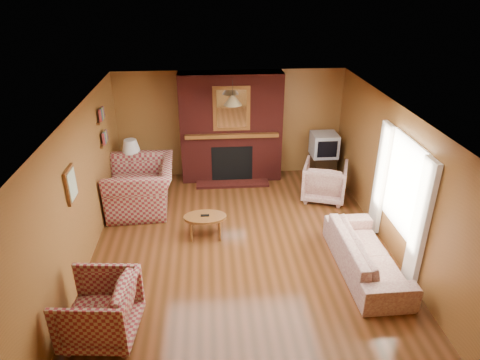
{
  "coord_description": "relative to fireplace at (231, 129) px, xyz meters",
  "views": [
    {
      "loc": [
        -0.5,
        -5.88,
        4.26
      ],
      "look_at": [
        0.01,
        0.6,
        1.09
      ],
      "focal_mm": 32.0,
      "sensor_mm": 36.0,
      "label": 1
    }
  ],
  "objects": [
    {
      "name": "floor",
      "position": [
        0.0,
        -2.98,
        -1.18
      ],
      "size": [
        6.5,
        6.5,
        0.0
      ],
      "primitive_type": "plane",
      "color": "#43240E",
      "rests_on": "ground"
    },
    {
      "name": "ceiling",
      "position": [
        0.0,
        -2.98,
        1.22
      ],
      "size": [
        6.5,
        6.5,
        0.0
      ],
      "primitive_type": "plane",
      "rotation": [
        3.14,
        0.0,
        0.0
      ],
      "color": "silver",
      "rests_on": "wall_back"
    },
    {
      "name": "wall_back",
      "position": [
        0.0,
        0.27,
        0.02
      ],
      "size": [
        6.5,
        0.0,
        6.5
      ],
      "primitive_type": "plane",
      "rotation": [
        1.57,
        0.0,
        0.0
      ],
      "color": "#925C2D",
      "rests_on": "floor"
    },
    {
      "name": "wall_left",
      "position": [
        -2.5,
        -2.98,
        0.02
      ],
      "size": [
        0.0,
        6.5,
        6.5
      ],
      "primitive_type": "plane",
      "rotation": [
        1.57,
        0.0,
        1.57
      ],
      "color": "#925C2D",
      "rests_on": "floor"
    },
    {
      "name": "wall_right",
      "position": [
        2.5,
        -2.98,
        0.02
      ],
      "size": [
        0.0,
        6.5,
        6.5
      ],
      "primitive_type": "plane",
      "rotation": [
        1.57,
        0.0,
        -1.57
      ],
      "color": "#925C2D",
      "rests_on": "floor"
    },
    {
      "name": "fireplace",
      "position": [
        0.0,
        0.0,
        0.0
      ],
      "size": [
        2.2,
        0.82,
        2.4
      ],
      "color": "#491410",
      "rests_on": "floor"
    },
    {
      "name": "window_right",
      "position": [
        2.45,
        -3.18,
        -0.06
      ],
      "size": [
        0.1,
        1.85,
        2.0
      ],
      "color": "beige",
      "rests_on": "wall_right"
    },
    {
      "name": "bookshelf",
      "position": [
        -2.44,
        -1.08,
        0.48
      ],
      "size": [
        0.09,
        0.55,
        0.71
      ],
      "color": "brown",
      "rests_on": "wall_left"
    },
    {
      "name": "botanical_print",
      "position": [
        -2.47,
        -3.28,
        0.37
      ],
      "size": [
        0.05,
        0.4,
        0.5
      ],
      "color": "brown",
      "rests_on": "wall_left"
    },
    {
      "name": "pendant_light",
      "position": [
        0.0,
        -0.68,
        0.82
      ],
      "size": [
        0.36,
        0.36,
        0.48
      ],
      "color": "black",
      "rests_on": "ceiling"
    },
    {
      "name": "plaid_loveseat",
      "position": [
        -1.85,
        -1.24,
        -0.71
      ],
      "size": [
        1.34,
        1.52,
        0.95
      ],
      "primitive_type": "imported",
      "rotation": [
        0.0,
        0.0,
        -1.52
      ],
      "color": "maroon",
      "rests_on": "floor"
    },
    {
      "name": "plaid_armchair",
      "position": [
        -1.95,
        -4.61,
        -0.76
      ],
      "size": [
        1.01,
        0.99,
        0.84
      ],
      "primitive_type": "imported",
      "rotation": [
        0.0,
        0.0,
        -1.67
      ],
      "color": "maroon",
      "rests_on": "floor"
    },
    {
      "name": "floral_sofa",
      "position": [
        1.9,
        -3.56,
        -0.88
      ],
      "size": [
        0.83,
        2.07,
        0.6
      ],
      "primitive_type": "imported",
      "rotation": [
        0.0,
        0.0,
        1.58
      ],
      "color": "beige",
      "rests_on": "floor"
    },
    {
      "name": "floral_armchair",
      "position": [
        1.85,
        -1.14,
        -0.79
      ],
      "size": [
        1.09,
        1.1,
        0.79
      ],
      "primitive_type": "imported",
      "rotation": [
        0.0,
        0.0,
        2.8
      ],
      "color": "beige",
      "rests_on": "floor"
    },
    {
      "name": "coffee_table",
      "position": [
        -0.61,
        -2.4,
        -0.82
      ],
      "size": [
        0.75,
        0.47,
        0.44
      ],
      "color": "brown",
      "rests_on": "floor"
    },
    {
      "name": "side_table",
      "position": [
        -2.1,
        -0.53,
        -0.9
      ],
      "size": [
        0.45,
        0.45,
        0.56
      ],
      "primitive_type": "cube",
      "rotation": [
        0.0,
        0.0,
        0.09
      ],
      "color": "brown",
      "rests_on": "floor"
    },
    {
      "name": "table_lamp",
      "position": [
        -2.1,
        -0.53,
        -0.27
      ],
      "size": [
        0.38,
        0.38,
        0.63
      ],
      "color": "white",
      "rests_on": "side_table"
    },
    {
      "name": "tv_stand",
      "position": [
        2.05,
        -0.18,
        -0.9
      ],
      "size": [
        0.56,
        0.51,
        0.56
      ],
      "primitive_type": "cube",
      "rotation": [
        0.0,
        0.0,
        0.1
      ],
      "color": "black",
      "rests_on": "floor"
    },
    {
      "name": "crt_tv",
      "position": [
        2.05,
        -0.19,
        -0.37
      ],
      "size": [
        0.56,
        0.56,
        0.51
      ],
      "color": "#AAACB2",
      "rests_on": "tv_stand"
    }
  ]
}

